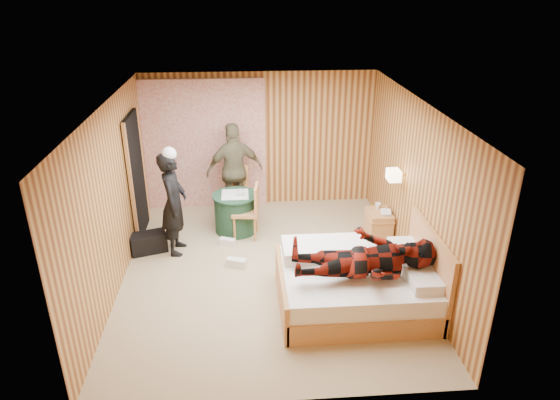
{
  "coord_description": "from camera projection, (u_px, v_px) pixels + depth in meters",
  "views": [
    {
      "loc": [
        -0.3,
        -6.33,
        4.0
      ],
      "look_at": [
        0.2,
        0.23,
        1.05
      ],
      "focal_mm": 32.0,
      "sensor_mm": 36.0,
      "label": 1
    }
  ],
  "objects": [
    {
      "name": "ceiling",
      "position": [
        266.0,
        105.0,
        6.4
      ],
      "size": [
        4.2,
        5.0,
        0.01
      ],
      "primitive_type": "cube",
      "color": "silver",
      "rests_on": "wall_back"
    },
    {
      "name": "man_on_bed",
      "position": [
        366.0,
        249.0,
        6.09
      ],
      "size": [
        0.86,
        0.67,
        1.77
      ],
      "primitive_type": "imported",
      "rotation": [
        0.0,
        1.57,
        0.0
      ],
      "color": "maroon",
      "rests_on": "bed"
    },
    {
      "name": "doorway",
      "position": [
        136.0,
        177.0,
        8.13
      ],
      "size": [
        0.06,
        0.9,
        2.05
      ],
      "primitive_type": "cube",
      "color": "black",
      "rests_on": "floor"
    },
    {
      "name": "curtain",
      "position": [
        205.0,
        145.0,
        9.07
      ],
      "size": [
        2.2,
        0.08,
        2.4
      ],
      "primitive_type": "cube",
      "color": "beige",
      "rests_on": "floor"
    },
    {
      "name": "wall_lamp",
      "position": [
        394.0,
        175.0,
        7.43
      ],
      "size": [
        0.26,
        0.24,
        0.16
      ],
      "color": "gold",
      "rests_on": "wall_right"
    },
    {
      "name": "woman_standing",
      "position": [
        174.0,
        204.0,
        7.64
      ],
      "size": [
        0.43,
        0.62,
        1.65
      ],
      "primitive_type": "imported",
      "rotation": [
        0.0,
        0.0,
        1.51
      ],
      "color": "black",
      "rests_on": "floor"
    },
    {
      "name": "bed",
      "position": [
        357.0,
        284.0,
        6.56
      ],
      "size": [
        1.98,
        1.54,
        1.06
      ],
      "color": "#DD895A",
      "rests_on": "floor"
    },
    {
      "name": "floor",
      "position": [
        268.0,
        271.0,
        7.42
      ],
      "size": [
        4.2,
        5.0,
        0.01
      ],
      "primitive_type": "cube",
      "color": "tan",
      "rests_on": "ground"
    },
    {
      "name": "wall_left",
      "position": [
        112.0,
        199.0,
        6.76
      ],
      "size": [
        0.02,
        5.0,
        2.5
      ],
      "primitive_type": "cube",
      "color": "tan",
      "rests_on": "floor"
    },
    {
      "name": "sneaker_left",
      "position": [
        227.0,
        242.0,
        8.12
      ],
      "size": [
        0.28,
        0.19,
        0.11
      ],
      "primitive_type": "cube",
      "rotation": [
        0.0,
        0.0,
        -0.39
      ],
      "color": "white",
      "rests_on": "floor"
    },
    {
      "name": "round_table",
      "position": [
        236.0,
        212.0,
        8.48
      ],
      "size": [
        0.77,
        0.77,
        0.68
      ],
      "color": "#204630",
      "rests_on": "floor"
    },
    {
      "name": "sneaker_right",
      "position": [
        236.0,
        263.0,
        7.51
      ],
      "size": [
        0.31,
        0.21,
        0.13
      ],
      "primitive_type": "cube",
      "rotation": [
        0.0,
        0.0,
        -0.34
      ],
      "color": "white",
      "rests_on": "floor"
    },
    {
      "name": "cup_table",
      "position": [
        241.0,
        193.0,
        8.28
      ],
      "size": [
        0.13,
        0.13,
        0.1
      ],
      "primitive_type": "imported",
      "rotation": [
        0.0,
        0.0,
        0.07
      ],
      "color": "white",
      "rests_on": "round_table"
    },
    {
      "name": "wall_back",
      "position": [
        260.0,
        140.0,
        9.18
      ],
      "size": [
        4.2,
        0.02,
        2.5
      ],
      "primitive_type": "cube",
      "color": "tan",
      "rests_on": "floor"
    },
    {
      "name": "chair_far",
      "position": [
        236.0,
        188.0,
        8.95
      ],
      "size": [
        0.49,
        0.49,
        0.93
      ],
      "rotation": [
        0.0,
        0.0,
        -0.17
      ],
      "color": "#DD895A",
      "rests_on": "floor"
    },
    {
      "name": "chair_near",
      "position": [
        250.0,
        207.0,
        8.2
      ],
      "size": [
        0.47,
        0.47,
        0.93
      ],
      "rotation": [
        0.0,
        0.0,
        -1.69
      ],
      "color": "#DD895A",
      "rests_on": "floor"
    },
    {
      "name": "duffel_bag",
      "position": [
        149.0,
        243.0,
        7.89
      ],
      "size": [
        0.62,
        0.45,
        0.31
      ],
      "primitive_type": "cube",
      "rotation": [
        0.0,
        0.0,
        0.31
      ],
      "color": "black",
      "rests_on": "floor"
    },
    {
      "name": "cup_nightstand",
      "position": [
        378.0,
        206.0,
        8.22
      ],
      "size": [
        0.13,
        0.13,
        0.09
      ],
      "primitive_type": "imported",
      "rotation": [
        0.0,
        0.0,
        -0.37
      ],
      "color": "white",
      "rests_on": "nightstand"
    },
    {
      "name": "wall_right",
      "position": [
        415.0,
        190.0,
        7.05
      ],
      "size": [
        0.02,
        5.0,
        2.5
      ],
      "primitive_type": "cube",
      "color": "tan",
      "rests_on": "floor"
    },
    {
      "name": "book_upper",
      "position": [
        381.0,
        211.0,
        8.06
      ],
      "size": [
        0.22,
        0.26,
        0.02
      ],
      "primitive_type": "imported",
      "rotation": [
        0.0,
        0.0,
        -0.26
      ],
      "color": "white",
      "rests_on": "nightstand"
    },
    {
      "name": "book_lower",
      "position": [
        381.0,
        212.0,
        8.07
      ],
      "size": [
        0.21,
        0.25,
        0.02
      ],
      "primitive_type": "imported",
      "rotation": [
        0.0,
        0.0,
        -0.2
      ],
      "color": "white",
      "rests_on": "nightstand"
    },
    {
      "name": "nightstand",
      "position": [
        379.0,
        225.0,
        8.22
      ],
      "size": [
        0.39,
        0.52,
        0.51
      ],
      "color": "#DD895A",
      "rests_on": "floor"
    },
    {
      "name": "man_at_table",
      "position": [
        235.0,
        170.0,
        8.85
      ],
      "size": [
        1.08,
        0.65,
        1.72
      ],
      "primitive_type": "imported",
      "rotation": [
        0.0,
        0.0,
        3.38
      ],
      "color": "brown",
      "rests_on": "floor"
    }
  ]
}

